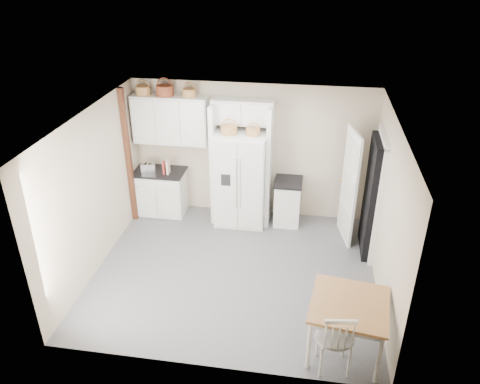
# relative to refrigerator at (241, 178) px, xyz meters

# --- Properties ---
(floor) EXTENTS (4.50, 4.50, 0.00)m
(floor) POSITION_rel_refrigerator_xyz_m (0.15, -1.62, -0.90)
(floor) COLOR #4C4C4E
(floor) RESTS_ON ground
(ceiling) EXTENTS (4.50, 4.50, 0.00)m
(ceiling) POSITION_rel_refrigerator_xyz_m (0.15, -1.62, 1.70)
(ceiling) COLOR white
(ceiling) RESTS_ON wall_back
(wall_back) EXTENTS (4.50, 0.00, 4.50)m
(wall_back) POSITION_rel_refrigerator_xyz_m (0.15, 0.38, 0.40)
(wall_back) COLOR #BAA78C
(wall_back) RESTS_ON floor
(wall_left) EXTENTS (0.00, 4.00, 4.00)m
(wall_left) POSITION_rel_refrigerator_xyz_m (-2.10, -1.62, 0.40)
(wall_left) COLOR #BAA78C
(wall_left) RESTS_ON floor
(wall_right) EXTENTS (0.00, 4.00, 4.00)m
(wall_right) POSITION_rel_refrigerator_xyz_m (2.40, -1.62, 0.40)
(wall_right) COLOR #BAA78C
(wall_right) RESTS_ON floor
(refrigerator) EXTENTS (0.93, 0.75, 1.80)m
(refrigerator) POSITION_rel_refrigerator_xyz_m (0.00, 0.00, 0.00)
(refrigerator) COLOR silver
(refrigerator) RESTS_ON floor
(base_cab_left) EXTENTS (0.93, 0.59, 0.86)m
(base_cab_left) POSITION_rel_refrigerator_xyz_m (-1.60, 0.08, -0.47)
(base_cab_left) COLOR white
(base_cab_left) RESTS_ON floor
(base_cab_right) EXTENTS (0.48, 0.57, 0.84)m
(base_cab_right) POSITION_rel_refrigerator_xyz_m (0.88, 0.08, -0.48)
(base_cab_right) COLOR white
(base_cab_right) RESTS_ON floor
(dining_table) EXTENTS (1.07, 1.07, 0.79)m
(dining_table) POSITION_rel_refrigerator_xyz_m (1.85, -3.07, -0.50)
(dining_table) COLOR brown
(dining_table) RESTS_ON floor
(windsor_chair) EXTENTS (0.54, 0.51, 1.00)m
(windsor_chair) POSITION_rel_refrigerator_xyz_m (1.69, -3.37, -0.40)
(windsor_chair) COLOR white
(windsor_chair) RESTS_ON floor
(counter_left) EXTENTS (0.97, 0.63, 0.04)m
(counter_left) POSITION_rel_refrigerator_xyz_m (-1.60, 0.08, -0.02)
(counter_left) COLOR black
(counter_left) RESTS_ON base_cab_left
(counter_right) EXTENTS (0.51, 0.61, 0.04)m
(counter_right) POSITION_rel_refrigerator_xyz_m (0.88, 0.08, -0.05)
(counter_right) COLOR black
(counter_right) RESTS_ON base_cab_right
(toaster) EXTENTS (0.30, 0.22, 0.18)m
(toaster) POSITION_rel_refrigerator_xyz_m (-1.79, -0.02, 0.09)
(toaster) COLOR silver
(toaster) RESTS_ON counter_left
(cookbook_red) EXTENTS (0.06, 0.16, 0.23)m
(cookbook_red) POSITION_rel_refrigerator_xyz_m (-1.48, 0.00, 0.12)
(cookbook_red) COLOR #B12B29
(cookbook_red) RESTS_ON counter_left
(cookbook_cream) EXTENTS (0.04, 0.17, 0.25)m
(cookbook_cream) POSITION_rel_refrigerator_xyz_m (-1.40, 0.00, 0.13)
(cookbook_cream) COLOR beige
(cookbook_cream) RESTS_ON counter_left
(basket_upper_a) EXTENTS (0.27, 0.27, 0.15)m
(basket_upper_a) POSITION_rel_refrigerator_xyz_m (-1.83, 0.21, 1.52)
(basket_upper_a) COLOR brown
(basket_upper_a) RESTS_ON upper_cabinet
(basket_upper_b) EXTENTS (0.31, 0.31, 0.18)m
(basket_upper_b) POSITION_rel_refrigerator_xyz_m (-1.42, 0.21, 1.54)
(basket_upper_b) COLOR maroon
(basket_upper_b) RESTS_ON upper_cabinet
(basket_upper_c) EXTENTS (0.25, 0.25, 0.14)m
(basket_upper_c) POSITION_rel_refrigerator_xyz_m (-0.97, 0.21, 1.52)
(basket_upper_c) COLOR brown
(basket_upper_c) RESTS_ON upper_cabinet
(basket_fridge_a) EXTENTS (0.29, 0.29, 0.15)m
(basket_fridge_a) POSITION_rel_refrigerator_xyz_m (-0.20, -0.10, 0.98)
(basket_fridge_a) COLOR brown
(basket_fridge_a) RESTS_ON refrigerator
(basket_fridge_b) EXTENTS (0.24, 0.24, 0.13)m
(basket_fridge_b) POSITION_rel_refrigerator_xyz_m (0.23, -0.10, 0.97)
(basket_fridge_b) COLOR brown
(basket_fridge_b) RESTS_ON refrigerator
(upper_cabinet) EXTENTS (1.40, 0.34, 0.90)m
(upper_cabinet) POSITION_rel_refrigerator_xyz_m (-1.35, 0.21, 1.00)
(upper_cabinet) COLOR white
(upper_cabinet) RESTS_ON wall_back
(bridge_cabinet) EXTENTS (1.12, 0.34, 0.45)m
(bridge_cabinet) POSITION_rel_refrigerator_xyz_m (0.00, 0.21, 1.22)
(bridge_cabinet) COLOR white
(bridge_cabinet) RESTS_ON wall_back
(fridge_panel_left) EXTENTS (0.08, 0.60, 2.30)m
(fridge_panel_left) POSITION_rel_refrigerator_xyz_m (-0.51, 0.08, 0.25)
(fridge_panel_left) COLOR white
(fridge_panel_left) RESTS_ON floor
(fridge_panel_right) EXTENTS (0.08, 0.60, 2.30)m
(fridge_panel_right) POSITION_rel_refrigerator_xyz_m (0.51, 0.08, 0.25)
(fridge_panel_right) COLOR white
(fridge_panel_right) RESTS_ON floor
(trim_post) EXTENTS (0.09, 0.09, 2.60)m
(trim_post) POSITION_rel_refrigerator_xyz_m (-2.05, -0.27, 0.40)
(trim_post) COLOR #391B0F
(trim_post) RESTS_ON floor
(doorway_void) EXTENTS (0.18, 0.85, 2.05)m
(doorway_void) POSITION_rel_refrigerator_xyz_m (2.31, -0.62, 0.12)
(doorway_void) COLOR black
(doorway_void) RESTS_ON floor
(door_slab) EXTENTS (0.21, 0.79, 2.05)m
(door_slab) POSITION_rel_refrigerator_xyz_m (1.95, -0.28, 0.12)
(door_slab) COLOR white
(door_slab) RESTS_ON floor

